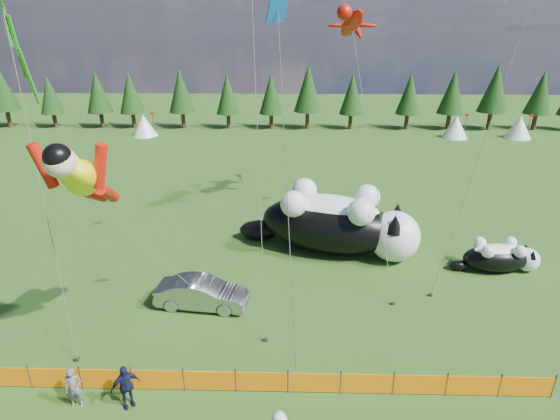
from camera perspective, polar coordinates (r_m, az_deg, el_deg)
ground at (r=20.51m, az=-1.81°, el=-16.66°), size 160.00×160.00×0.00m
safety_fence at (r=17.93m, az=-2.39°, el=-21.49°), size 22.06×0.06×1.10m
tree_line at (r=61.51m, az=0.49°, el=14.24°), size 90.00×4.00×8.00m
festival_tents at (r=57.89m, az=11.53°, el=10.65°), size 50.00×3.20×2.80m
cat_large at (r=27.09m, az=7.39°, el=-1.56°), size 11.21×6.29×4.14m
cat_small at (r=28.18m, az=26.85°, el=-5.46°), size 5.12×1.90×1.85m
car at (r=22.53m, az=-10.17°, el=-10.65°), size 4.72×2.07×1.51m
spectator_a at (r=18.77m, az=-25.35°, el=-20.28°), size 0.70×0.53×1.71m
spectator_c at (r=18.08m, az=-19.53°, el=-20.89°), size 1.17×1.06×1.81m
superhero_kite at (r=16.92m, az=-24.48°, el=3.77°), size 5.60×7.24×10.72m
gecko_kite at (r=30.22m, az=9.35°, el=22.86°), size 3.56×14.45×17.32m
diamond_kite_c at (r=13.77m, az=-0.18°, el=22.62°), size 1.35×0.90×14.30m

